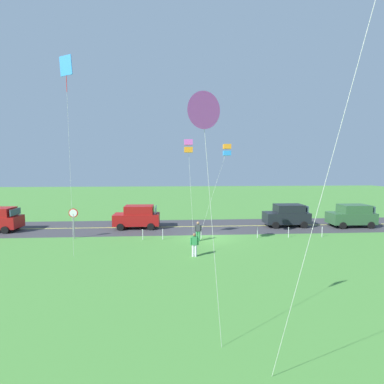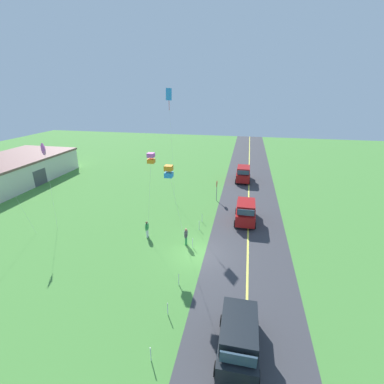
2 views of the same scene
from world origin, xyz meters
name	(u,v)px [view 2 (image 2 of 2)]	position (x,y,z in m)	size (l,w,h in m)	color
ground_plane	(199,254)	(0.00, 0.00, -0.05)	(120.00, 120.00, 0.10)	#478438
asphalt_road	(248,259)	(0.00, -4.00, 0.00)	(120.00, 7.00, 0.00)	#38383D
road_centre_stripe	(248,259)	(0.00, -4.00, 0.01)	(120.00, 0.16, 0.00)	#E5E04C
car_suv_foreground	(246,211)	(6.63, -3.65, 1.15)	(4.40, 2.12, 2.24)	maroon
car_parked_east_far	(243,174)	(19.65, -3.08, 1.15)	(4.40, 2.12, 2.24)	maroon
car_parked_west_near	(239,336)	(-8.36, -3.55, 1.15)	(4.40, 2.12, 2.24)	black
stop_sign	(217,187)	(11.47, -0.10, 1.80)	(0.76, 0.08, 2.56)	gray
person_adult_near	(147,229)	(1.65, 5.15, 0.86)	(0.58, 0.22, 1.60)	silver
person_adult_companion	(186,236)	(1.09, 1.35, 0.86)	(0.58, 0.22, 1.60)	#338C4C
kite_red_low	(151,158)	(2.02, 4.51, 7.41)	(0.66, 0.93, 7.86)	silver
kite_blue_mid	(169,172)	(-1.07, 2.07, 7.32)	(2.45, 1.00, 7.77)	silver
kite_yellow_high	(169,97)	(9.65, 5.03, 12.02)	(0.90, 0.57, 12.92)	silver
kite_green_far	(44,149)	(2.07, 14.70, 7.71)	(1.26, 0.65, 8.29)	silver
warehouse_distant	(9,171)	(12.22, 30.12, 1.75)	(18.36, 10.20, 3.50)	beige
fence_post_0	(151,354)	(-9.71, 0.70, 0.45)	(0.05, 0.05, 0.90)	silver
fence_post_1	(168,309)	(-6.75, 0.70, 0.45)	(0.05, 0.05, 0.90)	silver
fence_post_2	(179,280)	(-4.04, 0.70, 0.45)	(0.05, 0.05, 0.90)	silver
fence_post_3	(193,243)	(0.77, 0.70, 0.45)	(0.05, 0.05, 0.90)	silver
fence_post_4	(199,225)	(3.98, 0.70, 0.45)	(0.05, 0.05, 0.90)	silver
fence_post_5	(202,218)	(5.63, 0.70, 0.45)	(0.05, 0.05, 0.90)	silver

